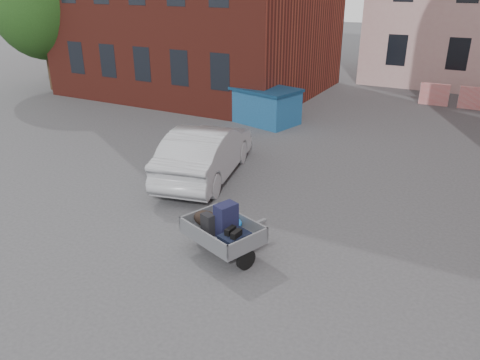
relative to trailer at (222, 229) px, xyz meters
The scene contains 6 objects.
ground 1.25m from the trailer, 110.05° to the left, with size 120.00×120.00×0.00m, color #38383A.
far_building 30.93m from the trailer, 131.51° to the left, with size 6.00×6.00×8.00m, color maroon.
barriers 16.47m from the trailer, 76.57° to the left, with size 4.70×0.18×1.00m.
trailer is the anchor object (origin of this frame).
dumpster 10.44m from the trailer, 112.31° to the left, with size 3.77×2.57×1.44m.
silver_car 4.42m from the trailer, 126.68° to the left, with size 1.63×4.69×1.54m, color #9D9FA4.
Camera 1 is at (4.78, -8.42, 5.42)m, focal length 35.00 mm.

